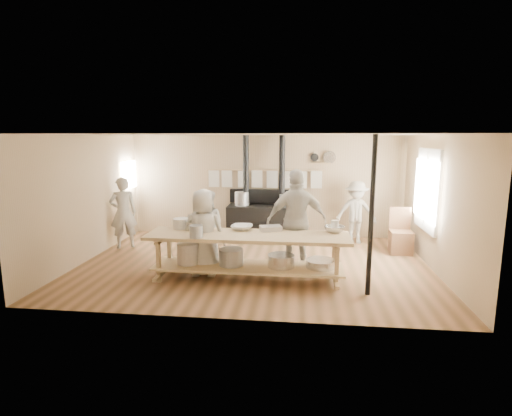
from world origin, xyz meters
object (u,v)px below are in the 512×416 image
at_px(stove, 263,218).
at_px(prep_table, 247,252).
at_px(cook_left, 207,226).
at_px(cook_by_window, 356,212).
at_px(cook_far_left, 123,213).
at_px(cook_center, 203,233).
at_px(roasting_pan, 271,228).
at_px(chair, 401,240).
at_px(cook_right, 297,221).

distance_m(stove, prep_table, 3.02).
distance_m(cook_left, cook_by_window, 3.73).
xyz_separation_m(cook_far_left, cook_center, (2.31, -1.66, -0.01)).
bearing_deg(cook_center, cook_by_window, -141.20).
xyz_separation_m(cook_left, roasting_pan, (1.37, -0.69, 0.15)).
bearing_deg(cook_center, cook_far_left, -37.86).
xyz_separation_m(stove, cook_by_window, (2.27, -0.17, 0.24)).
height_order(cook_center, roasting_pan, cook_center).
height_order(prep_table, cook_by_window, cook_by_window).
xyz_separation_m(chair, roasting_pan, (-2.76, -1.75, 0.60)).
distance_m(stove, cook_right, 2.62).
height_order(stove, cook_center, stove).
xyz_separation_m(cook_left, cook_center, (0.15, -0.87, 0.07)).
bearing_deg(stove, prep_table, -90.04).
relative_size(prep_table, cook_right, 1.83).
bearing_deg(stove, roasting_pan, -81.67).
bearing_deg(cook_left, cook_far_left, -19.63).
height_order(stove, roasting_pan, stove).
xyz_separation_m(cook_far_left, cook_left, (2.16, -0.79, -0.08)).
xyz_separation_m(stove, cook_right, (0.87, -2.43, 0.46)).
bearing_deg(cook_far_left, chair, 154.10).
bearing_deg(prep_table, chair, 33.31).
bearing_deg(roasting_pan, chair, 32.28).
relative_size(cook_far_left, cook_left, 1.11).
height_order(cook_left, cook_right, cook_right).
height_order(cook_far_left, cook_by_window, cook_far_left).
relative_size(stove, cook_far_left, 1.57).
distance_m(stove, cook_by_window, 2.29).
distance_m(prep_table, cook_right, 1.15).
xyz_separation_m(prep_table, cook_center, (-0.83, 0.16, 0.29)).
xyz_separation_m(prep_table, cook_by_window, (2.27, 2.85, 0.24)).
height_order(chair, roasting_pan, chair).
relative_size(cook_left, chair, 1.48).
height_order(cook_far_left, cook_center, cook_far_left).
bearing_deg(stove, cook_far_left, -159.10).
height_order(cook_far_left, cook_right, cook_right).
relative_size(cook_left, cook_by_window, 0.98).
xyz_separation_m(cook_far_left, cook_right, (4.01, -1.23, 0.15)).
distance_m(cook_far_left, cook_center, 2.84).
height_order(prep_table, cook_left, cook_left).
distance_m(prep_table, cook_center, 0.90).
bearing_deg(cook_by_window, cook_center, -141.75).
bearing_deg(chair, roasting_pan, -145.81).
bearing_deg(cook_left, stove, -115.68).
bearing_deg(cook_left, chair, -165.20).
bearing_deg(cook_by_window, prep_table, -131.23).
distance_m(cook_far_left, cook_right, 4.20).
relative_size(stove, cook_right, 1.32).
bearing_deg(cook_left, cook_right, 167.22).
relative_size(cook_far_left, chair, 1.65).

